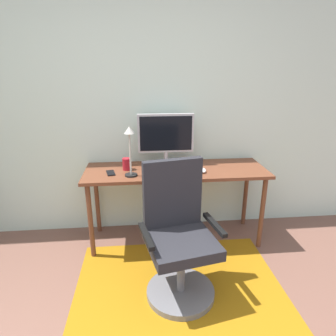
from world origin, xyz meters
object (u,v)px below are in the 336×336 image
Objects in this scene: desk at (176,177)px; desk_lamp at (130,145)px; office_chair at (178,243)px; computer_mouse at (203,170)px; cell_phone at (111,173)px; monitor at (166,135)px; keyboard at (169,173)px; coffee_cup at (127,164)px.

desk_lamp is at bearing -161.66° from desk.
office_chair is at bearing -95.45° from desk.
computer_mouse is 0.74× the size of cell_phone.
computer_mouse is at bearing 52.53° from office_chair.
desk_lamp is (0.19, -0.08, 0.28)m from cell_phone.
monitor is 1.07m from office_chair.
keyboard reaches higher than cell_phone.
computer_mouse is (0.23, -0.10, 0.09)m from desk.
computer_mouse is 0.77m from office_chair.
desk is 3.95× the size of keyboard.
keyboard is 0.32m from computer_mouse.
desk is 0.61m from cell_phone.
monitor reaches higher than computer_mouse.
monitor is 0.49m from computer_mouse.
desk_lamp is (-0.33, -0.28, -0.01)m from monitor.
coffee_cup is 0.79× the size of cell_phone.
monitor is at bearing 120.49° from desk.
desk is 12.14× the size of cell_phone.
cell_phone is (-0.14, -0.09, -0.05)m from coffee_cup.
desk_lamp is at bearing -76.30° from coffee_cup.
computer_mouse is at bearing 2.98° from desk_lamp.
cell_phone is at bearing 157.51° from desk_lamp.
desk_lamp is (0.04, -0.17, 0.23)m from coffee_cup.
office_chair is at bearing -59.54° from desk_lamp.
office_chair reaches higher than keyboard.
office_chair reaches higher than computer_mouse.
office_chair is at bearing -115.80° from computer_mouse.
monitor is 3.81× the size of cell_phone.
desk is 0.48m from coffee_cup.
office_chair is (-0.30, -0.62, -0.34)m from computer_mouse.
desk is 1.65× the size of office_chair.
coffee_cup is 0.25× the size of desk_lamp.
computer_mouse is at bearing -37.83° from monitor.
coffee_cup is at bearing 156.36° from keyboard.
monitor is (-0.08, 0.14, 0.37)m from desk.
coffee_cup is at bearing 103.70° from desk_lamp.
desk is 0.27m from computer_mouse.
desk_lamp reaches higher than office_chair.
desk_lamp is 0.92m from office_chair.
office_chair is at bearing -62.92° from coffee_cup.
cell_phone is at bearing 177.04° from computer_mouse.
desk_lamp is at bearing -140.26° from monitor.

